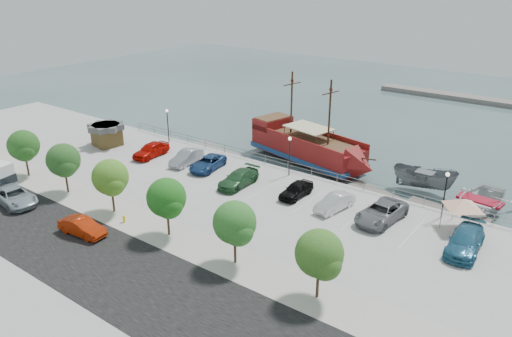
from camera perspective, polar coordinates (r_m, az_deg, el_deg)
The scene contains 34 objects.
ground at distance 48.46m, azimuth -0.46°, elevation -4.27°, with size 160.00×160.00×0.00m, color #32494C.
land_slab at distance 36.31m, azimuth -21.65°, elevation -15.27°, with size 100.00×58.00×1.20m, color #A1A1A1.
street at distance 38.13m, azimuth -15.42°, elevation -11.33°, with size 100.00×8.00×0.04m, color black.
sidewalk at distance 41.39m, azimuth -8.92°, elevation -7.88°, with size 100.00×4.00×0.05m, color #B4AEA0.
seawall_railing at distance 53.72m, azimuth 4.55°, elevation 0.17°, with size 50.00×0.06×1.00m.
far_shore at distance 93.49m, azimuth 25.84°, elevation 6.81°, with size 40.00×3.00×0.80m, color slate.
pirate_ship at distance 58.19m, azimuth 6.71°, elevation 2.12°, with size 17.38×8.00×10.77m.
patrol_boat at distance 53.64m, azimuth 18.66°, elevation -1.35°, with size 2.42×6.43×2.49m, color slate.
speedboat at distance 51.64m, azimuth 24.19°, elevation -3.64°, with size 5.47×7.66×1.59m, color silver.
dock_west at distance 62.34m, azimuth -4.67°, elevation 2.03°, with size 7.82×2.23×0.45m, color slate.
dock_mid at distance 51.65m, azimuth 13.87°, elevation -2.97°, with size 6.99×2.00×0.40m, color #6B665B.
dock_east at distance 49.83m, azimuth 20.89°, elevation -4.78°, with size 7.64×2.18×0.44m, color #675C54.
shed at distance 64.02m, azimuth -16.71°, elevation 3.79°, with size 3.82×3.82×2.70m.
canopy_tent at distance 44.56m, azimuth 22.68°, elevation -3.22°, with size 4.31×4.31×3.16m.
street_van at distance 51.37m, azimuth -25.92°, elevation -2.87°, with size 2.57×5.57×1.55m, color #9CA7B0.
street_sedan at distance 43.52m, azimuth -19.25°, elevation -6.32°, with size 1.50×4.31×1.42m, color #AF2607.
fire_hydrant at distance 44.60m, azimuth -14.85°, elevation -5.56°, with size 0.23×0.23×0.68m.
lamp_post_left at distance 62.89m, azimuth -10.08°, elevation 5.51°, with size 0.36×0.36×4.28m.
lamp_post_mid at distance 51.83m, azimuth 3.86°, elevation 2.21°, with size 0.36×0.36×4.28m.
lamp_post_right at distance 45.86m, azimuth 20.87°, elevation -1.98°, with size 0.36×0.36×4.28m.
tree_a at distance 56.66m, azimuth -25.01°, elevation 2.26°, with size 3.30×3.20×5.00m.
tree_b at distance 50.85m, azimuth -21.12°, elevation 0.75°, with size 3.30×3.20×5.00m.
tree_c at distance 45.38m, azimuth -16.26°, elevation -1.13°, with size 3.30×3.20×5.00m.
tree_d at distance 40.39m, azimuth -10.12°, elevation -3.50°, with size 3.30×3.20×5.00m.
tree_e at distance 36.07m, azimuth -2.35°, elevation -6.42°, with size 3.30×3.20×5.00m.
tree_f at distance 32.70m, azimuth 7.40°, elevation -9.87°, with size 3.30×3.20×5.00m.
parked_car_a at distance 59.02m, azimuth -11.90°, elevation 2.11°, with size 1.97×4.88×1.66m, color #B80B02.
parked_car_b at distance 56.18m, azimuth -7.95°, elevation 1.28°, with size 1.63×4.67×1.54m, color #9EA2A9.
parked_car_c at distance 54.40m, azimuth -5.55°, elevation 0.61°, with size 2.32×5.03×1.40m, color navy.
parked_car_d at distance 50.08m, azimuth -2.02°, elevation -1.16°, with size 2.12×5.22×1.51m, color #2A5C32.
parked_car_e at distance 47.84m, azimuth 4.62°, elevation -2.42°, with size 1.71×4.25×1.45m, color black.
parked_car_f at distance 45.71m, azimuth 8.98°, elevation -3.86°, with size 1.52×4.35×1.43m, color silver.
parked_car_g at distance 44.55m, azimuth 14.12°, elevation -4.88°, with size 2.69×5.82×1.62m, color slate.
parked_car_h at distance 42.12m, azimuth 22.80°, elevation -7.68°, with size 2.31×5.67×1.65m, color #266383.
Camera 1 is at (26.24, -34.62, 20.48)m, focal length 35.00 mm.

